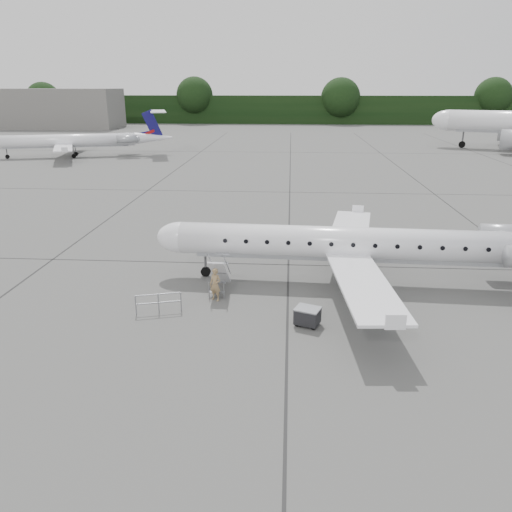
# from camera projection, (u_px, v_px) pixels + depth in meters

# --- Properties ---
(ground) EXTENTS (320.00, 320.00, 0.00)m
(ground) POSITION_uv_depth(u_px,v_px,m) (374.00, 310.00, 25.08)
(ground) COLOR #5B5B58
(ground) RESTS_ON ground
(treeline) EXTENTS (260.00, 4.00, 8.00)m
(treeline) POSITION_uv_depth(u_px,v_px,m) (306.00, 110.00, 146.50)
(treeline) COLOR black
(treeline) RESTS_ON ground
(terminal_building) EXTENTS (40.00, 14.00, 10.00)m
(terminal_building) POSITION_uv_depth(u_px,v_px,m) (43.00, 109.00, 131.78)
(terminal_building) COLOR slate
(terminal_building) RESTS_ON ground
(main_regional_jet) EXTENTS (26.19, 19.42, 6.51)m
(main_regional_jet) POSITION_uv_depth(u_px,v_px,m) (355.00, 228.00, 27.60)
(main_regional_jet) COLOR white
(main_regional_jet) RESTS_ON ground
(airstair) EXTENTS (0.95, 2.31, 2.04)m
(airstair) POSITION_uv_depth(u_px,v_px,m) (220.00, 273.00, 27.14)
(airstair) COLOR white
(airstair) RESTS_ON ground
(passenger) EXTENTS (0.76, 0.65, 1.76)m
(passenger) POSITION_uv_depth(u_px,v_px,m) (215.00, 285.00, 25.98)
(passenger) COLOR #91764F
(passenger) RESTS_ON ground
(safety_railing) EXTENTS (2.14, 0.68, 1.00)m
(safety_railing) POSITION_uv_depth(u_px,v_px,m) (159.00, 304.00, 24.63)
(safety_railing) COLOR gray
(safety_railing) RESTS_ON ground
(baggage_cart) EXTENTS (1.33, 1.21, 0.94)m
(baggage_cart) POSITION_uv_depth(u_px,v_px,m) (307.00, 316.00, 23.36)
(baggage_cart) COLOR black
(baggage_cart) RESTS_ON ground
(bg_regional_left) EXTENTS (31.09, 25.95, 7.03)m
(bg_regional_left) POSITION_uv_depth(u_px,v_px,m) (66.00, 134.00, 77.86)
(bg_regional_left) COLOR white
(bg_regional_left) RESTS_ON ground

